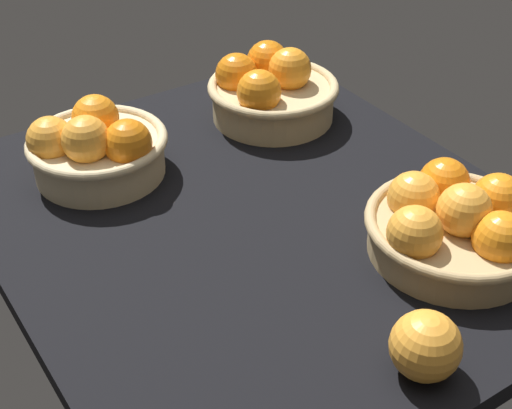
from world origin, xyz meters
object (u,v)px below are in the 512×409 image
Objects in this scene: basket_far_right at (455,224)px; basket_far_left at (270,90)px; basket_near_left at (96,147)px; loose_orange_front_gap at (425,346)px.

basket_far_right is 1.07× the size of basket_far_left.
basket_far_right is at bearing -0.98° from basket_far_left.
basket_near_left is 2.69× the size of loose_orange_front_gap.
basket_far_right is 3.02× the size of loose_orange_front_gap.
loose_orange_front_gap is at bearing 13.43° from basket_near_left.
basket_near_left is 0.95× the size of basket_far_left.
loose_orange_front_gap is at bearing -18.27° from basket_far_left.
basket_near_left is at bearing -166.57° from loose_orange_front_gap.
basket_near_left is 54.06cm from basket_far_right.
basket_far_left is at bearing 161.73° from loose_orange_front_gap.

